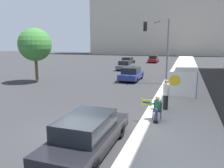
{
  "coord_description": "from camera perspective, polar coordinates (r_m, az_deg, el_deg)",
  "views": [
    {
      "loc": [
        4.24,
        -8.1,
        3.89
      ],
      "look_at": [
        -0.2,
        4.98,
        1.29
      ],
      "focal_mm": 35.0,
      "sensor_mm": 36.0,
      "label": 1
    }
  ],
  "objects": [
    {
      "name": "seated_protester",
      "position": [
        10.98,
        11.57,
        -6.0
      ],
      "size": [
        0.99,
        0.77,
        1.21
      ],
      "rotation": [
        0.0,
        0.0,
        -0.09
      ],
      "color": "#474C56",
      "rests_on": "sidewalk_curb"
    },
    {
      "name": "jogger_on_sidewalk",
      "position": [
        12.82,
        13.9,
        -2.64
      ],
      "size": [
        0.34,
        0.34,
        1.73
      ],
      "rotation": [
        0.0,
        0.0,
        3.53
      ],
      "color": "black",
      "rests_on": "sidewalk_curb"
    },
    {
      "name": "car_on_road_midblock",
      "position": [
        32.2,
        3.52,
        4.91
      ],
      "size": [
        1.75,
        4.26,
        1.37
      ],
      "color": "#565B60",
      "rests_on": "ground_plane"
    },
    {
      "name": "parked_car_curbside",
      "position": [
        8.1,
        -6.36,
        -12.65
      ],
      "size": [
        1.78,
        4.69,
        1.38
      ],
      "color": "black",
      "rests_on": "ground_plane"
    },
    {
      "name": "car_on_road_nearest",
      "position": [
        23.07,
        5.08,
        2.68
      ],
      "size": [
        1.86,
        4.34,
        1.42
      ],
      "color": "navy",
      "rests_on": "ground_plane"
    },
    {
      "name": "sidewalk_curb",
      "position": [
        23.41,
        18.25,
        0.7
      ],
      "size": [
        3.79,
        90.0,
        0.13
      ],
      "primitive_type": "cube",
      "color": "beige",
      "rests_on": "ground_plane"
    },
    {
      "name": "building_backdrop_far",
      "position": [
        78.75,
        14.86,
        20.53
      ],
      "size": [
        52.0,
        12.0,
        35.74
      ],
      "color": "#BCB2A3",
      "rests_on": "ground_plane"
    },
    {
      "name": "street_tree_near_curb",
      "position": [
        22.82,
        -19.49,
        9.65
      ],
      "size": [
        3.19,
        3.19,
        5.35
      ],
      "color": "brown",
      "rests_on": "ground_plane"
    },
    {
      "name": "protest_banner",
      "position": [
        15.72,
        17.56,
        -0.08
      ],
      "size": [
        2.07,
        0.06,
        1.83
      ],
      "color": "slate",
      "rests_on": "sidewalk_curb"
    },
    {
      "name": "ground_plane",
      "position": [
        9.94,
        -8.39,
        -12.51
      ],
      "size": [
        160.0,
        160.0,
        0.0
      ],
      "primitive_type": "plane",
      "color": "#303033"
    },
    {
      "name": "car_on_road_far_lane",
      "position": [
        45.38,
        10.81,
        6.43
      ],
      "size": [
        1.73,
        4.57,
        1.41
      ],
      "color": "maroon",
      "rests_on": "ground_plane"
    },
    {
      "name": "traffic_light_pole",
      "position": [
        21.44,
        12.33,
        10.99
      ],
      "size": [
        2.35,
        2.11,
        5.99
      ],
      "color": "slate",
      "rests_on": "sidewalk_curb"
    },
    {
      "name": "car_on_road_distant",
      "position": [
        39.28,
        4.11,
        5.96
      ],
      "size": [
        1.76,
        4.24,
        1.4
      ],
      "color": "black",
      "rests_on": "ground_plane"
    }
  ]
}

